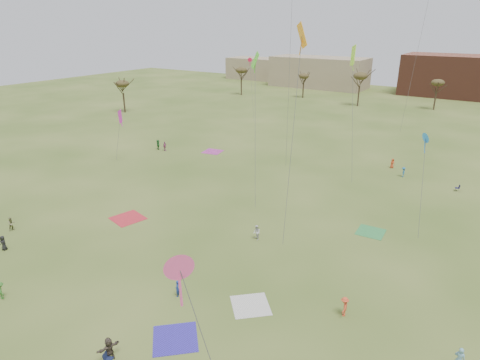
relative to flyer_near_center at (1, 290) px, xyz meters
The scene contains 24 objects.
ground 13.24m from the flyer_near_center, 45.46° to the left, with size 260.00×260.00×0.00m, color #38541A.
flyer_near_center is the anchor object (origin of this frame).
flyer_near_right 14.35m from the flyer_near_center, 34.48° to the left, with size 0.53×0.35×1.46m, color navy.
spectator_fore_b 13.03m from the flyer_near_center, 147.10° to the left, with size 0.75×0.59×1.55m, color olive.
spectator_fore_c 12.63m from the flyer_near_center, ahead, with size 1.61×0.51×1.74m, color #4C3F36.
flyer_mid_a 8.71m from the flyer_near_center, 150.24° to the left, with size 0.75×0.49×1.53m, color black.
flyer_mid_b 27.58m from the flyer_near_center, 28.83° to the left, with size 1.05×0.60×1.63m, color #D64B28.
flyer_mid_c 34.47m from the flyer_near_center, 20.62° to the left, with size 0.66×0.43×1.81m, color #679AAC.
spectator_mid_d 42.21m from the flyer_near_center, 114.67° to the left, with size 0.94×0.39×1.61m, color #A54480.
spectator_mid_e 23.39m from the flyer_near_center, 58.12° to the left, with size 0.78×0.61×1.61m, color silver.
flyer_far_a 42.93m from the flyer_near_center, 116.61° to the left, with size 1.60×0.51×1.73m, color #236A2B.
flyer_far_b 53.97m from the flyer_near_center, 70.27° to the left, with size 0.73×0.48×1.50m, color #BE4420.
flyer_far_c 51.86m from the flyer_near_center, 66.63° to the left, with size 0.96×0.55×1.49m, color #1F6092.
blanket_red 16.19m from the flyer_near_center, 99.41° to the left, with size 3.33×3.33×0.03m, color red.
blanket_blue 15.58m from the flyer_near_center, 15.77° to the left, with size 3.13×3.13×0.03m, color #3327AD.
blanket_cream 20.37m from the flyer_near_center, 30.57° to the left, with size 2.92×2.92×0.03m, color silver.
blanket_plum 43.69m from the flyer_near_center, 103.52° to the left, with size 3.08×3.08×0.03m, color #B23695.
blanket_olive 35.52m from the flyer_near_center, 52.07° to the left, with size 2.79×2.79×0.03m, color #348F46.
camp_chair_right 53.83m from the flyer_near_center, 58.67° to the left, with size 0.67×0.64×0.87m.
kites_aloft 53.36m from the flyer_near_center, 75.44° to the left, with size 63.00×75.03×27.91m.
tree_line 89.00m from the flyer_near_center, 85.85° to the left, with size 117.44×49.32×8.91m.
building_tan 127.12m from the flyer_near_center, 101.68° to the left, with size 32.00×14.00×10.00m, color #937F60.
building_brick 130.31m from the flyer_near_center, 83.71° to the left, with size 26.00×16.00×12.00m, color brown.
building_tan_west 142.78m from the flyer_near_center, 112.98° to the left, with size 20.00×12.00×8.00m, color #937F60.
Camera 1 is at (22.59, -22.48, 21.25)m, focal length 31.10 mm.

